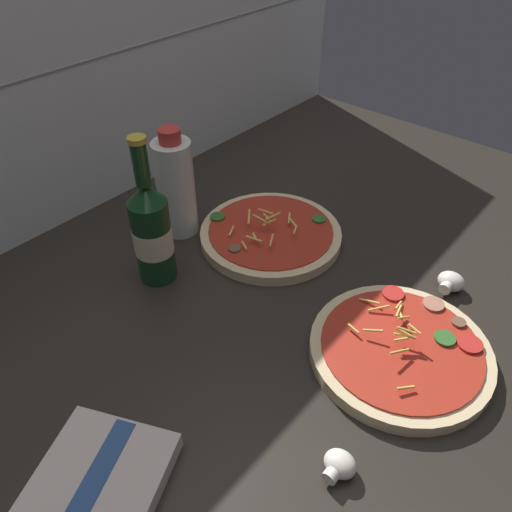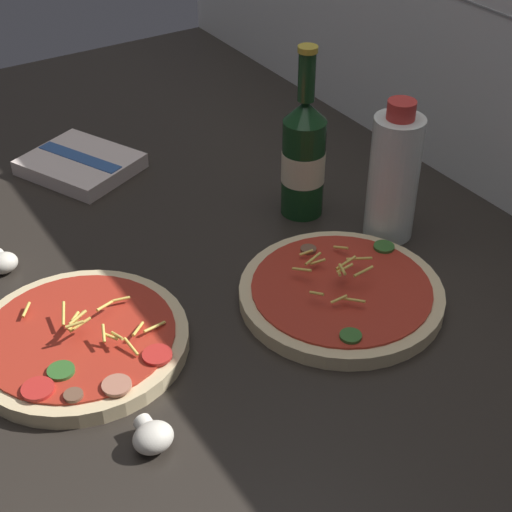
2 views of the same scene
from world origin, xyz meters
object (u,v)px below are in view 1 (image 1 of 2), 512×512
Objects in this scene: pizza_near at (400,350)px; oil_bottle at (176,187)px; beer_bottle at (152,231)px; mushroom_left at (450,282)px; pizza_far at (271,234)px; dish_towel at (95,489)px; mushroom_right at (339,465)px.

oil_bottle reaches higher than pizza_near.
oil_bottle is at bearing 31.58° from beer_bottle.
beer_bottle is 1.25× the size of oil_bottle.
mushroom_left is (28.66, -38.56, -7.71)cm from beer_bottle.
pizza_far is (9.12, 31.17, -0.04)cm from pizza_near.
dish_towel is (-40.19, -30.00, -8.11)cm from oil_bottle.
oil_bottle is at bearing 89.46° from pizza_near.
beer_bottle is at bearing 38.60° from dish_towel.
beer_bottle is (-10.88, 39.13, 8.07)cm from pizza_near.
pizza_near is 42.88cm from dish_towel.
pizza_far is at bearing 105.81° from mushroom_left.
mushroom_right is at bearing -171.85° from pizza_near.
dish_towel is at bearing 157.97° from pizza_near.
mushroom_left is at bearing -15.10° from dish_towel.
pizza_near is at bearing -106.30° from pizza_far.
pizza_near is 17.79cm from mushroom_left.
pizza_far is 1.24× the size of dish_towel.
pizza_far is 1.27× the size of oil_bottle.
mushroom_left is 1.10× the size of mushroom_right.
pizza_far is 31.81cm from mushroom_left.
dish_towel is at bearing -162.85° from pizza_far.
pizza_near is 6.18× the size of mushroom_right.
oil_bottle reaches higher than mushroom_right.
beer_bottle is at bearing 126.62° from mushroom_left.
beer_bottle is 1.22× the size of dish_towel.
pizza_far is 23.01cm from beer_bottle.
beer_bottle is (-20.00, 7.96, 8.11)cm from pizza_far.
oil_bottle is at bearing 67.41° from mushroom_right.
oil_bottle is (-8.68, 14.92, 8.22)cm from pizza_far.
pizza_far is at bearing 73.70° from pizza_near.
mushroom_right is at bearing -130.49° from pizza_far.
mushroom_right is 27.42cm from dish_towel.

